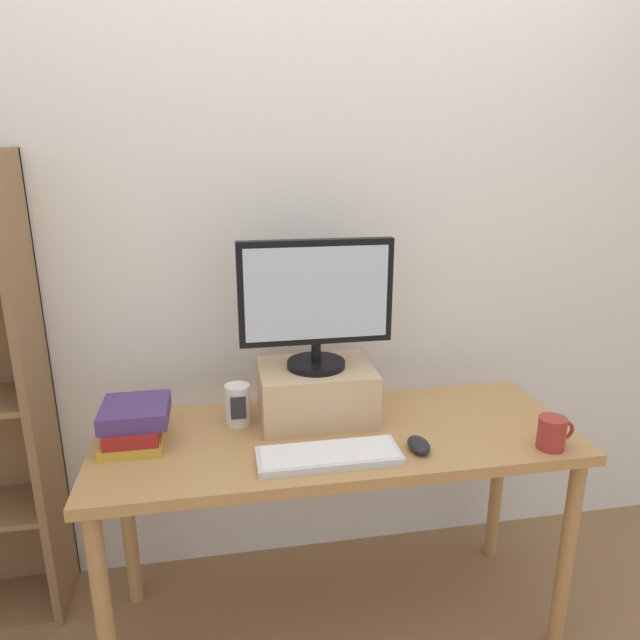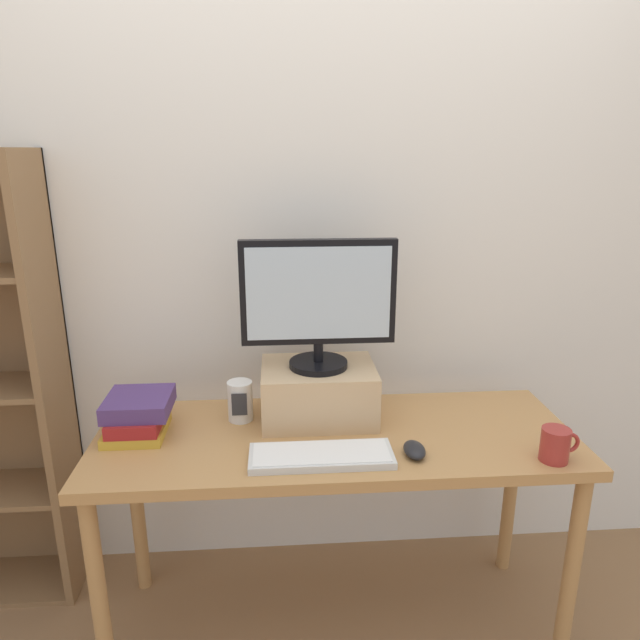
{
  "view_description": "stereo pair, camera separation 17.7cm",
  "coord_description": "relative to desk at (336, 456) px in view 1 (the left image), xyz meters",
  "views": [
    {
      "loc": [
        -0.35,
        -1.63,
        1.63
      ],
      "look_at": [
        -0.05,
        0.05,
        1.12
      ],
      "focal_mm": 32.0,
      "sensor_mm": 36.0,
      "label": 1
    },
    {
      "loc": [
        -0.17,
        -1.65,
        1.63
      ],
      "look_at": [
        -0.05,
        0.05,
        1.12
      ],
      "focal_mm": 32.0,
      "sensor_mm": 36.0,
      "label": 2
    }
  ],
  "objects": [
    {
      "name": "ground_plane",
      "position": [
        0.0,
        0.0,
        -0.67
      ],
      "size": [
        12.0,
        12.0,
        0.0
      ],
      "primitive_type": "plane",
      "color": "olive"
    },
    {
      "name": "back_wall",
      "position": [
        0.0,
        0.47,
        0.63
      ],
      "size": [
        7.0,
        0.08,
        2.6
      ],
      "color": "silver",
      "rests_on": "ground_plane"
    },
    {
      "name": "desk",
      "position": [
        0.0,
        0.0,
        0.0
      ],
      "size": [
        1.54,
        0.58,
        0.76
      ],
      "color": "#B7844C",
      "rests_on": "ground_plane"
    },
    {
      "name": "riser_box",
      "position": [
        -0.05,
        0.12,
        0.18
      ],
      "size": [
        0.38,
        0.28,
        0.18
      ],
      "color": "tan",
      "rests_on": "desk"
    },
    {
      "name": "computer_monitor",
      "position": [
        -0.05,
        0.12,
        0.5
      ],
      "size": [
        0.5,
        0.19,
        0.43
      ],
      "color": "black",
      "rests_on": "riser_box"
    },
    {
      "name": "keyboard",
      "position": [
        -0.06,
        -0.16,
        0.1
      ],
      "size": [
        0.42,
        0.15,
        0.02
      ],
      "color": "silver",
      "rests_on": "desk"
    },
    {
      "name": "computer_mouse",
      "position": [
        0.22,
        -0.16,
        0.11
      ],
      "size": [
        0.06,
        0.1,
        0.04
      ],
      "color": "black",
      "rests_on": "desk"
    },
    {
      "name": "book_stack",
      "position": [
        -0.63,
        0.05,
        0.15
      ],
      "size": [
        0.2,
        0.22,
        0.13
      ],
      "color": "gold",
      "rests_on": "desk"
    },
    {
      "name": "coffee_mug",
      "position": [
        0.63,
        -0.21,
        0.14
      ],
      "size": [
        0.12,
        0.08,
        0.1
      ],
      "color": "#9E2D28",
      "rests_on": "desk"
    },
    {
      "name": "desk_speaker",
      "position": [
        -0.31,
        0.12,
        0.16
      ],
      "size": [
        0.08,
        0.09,
        0.14
      ],
      "color": "silver",
      "rests_on": "desk"
    }
  ]
}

